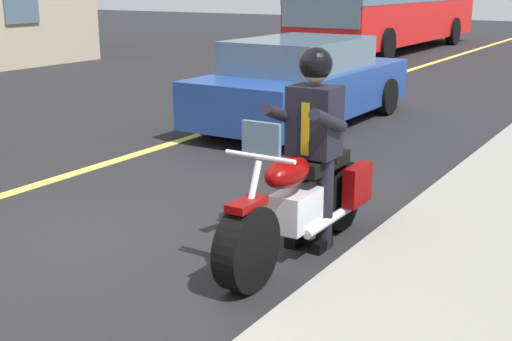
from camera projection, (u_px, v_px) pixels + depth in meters
The scene contains 4 objects.
ground_plane at pixel (103, 248), 5.89m from camera, with size 80.00×80.00×0.00m, color black.
motorcycle_main at pixel (302, 203), 5.66m from camera, with size 2.21×0.60×1.26m.
rider_main at pixel (313, 131), 5.66m from camera, with size 0.62×0.54×1.74m.
car_silver at pixel (303, 82), 10.90m from camera, with size 4.60×1.92×1.40m.
Camera 1 is at (3.94, 4.06, 2.24)m, focal length 47.05 mm.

